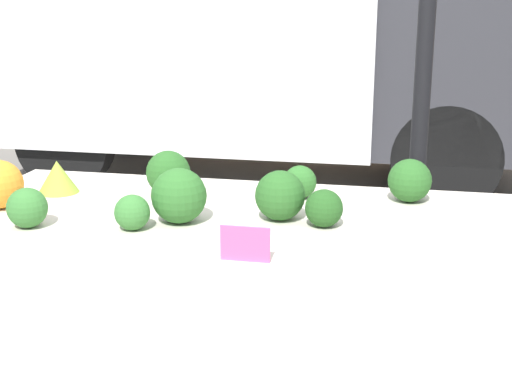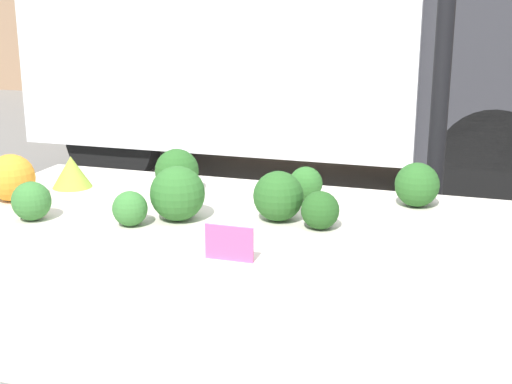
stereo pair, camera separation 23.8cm
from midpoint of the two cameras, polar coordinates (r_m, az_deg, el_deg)
name	(u,v)px [view 2 (the right image)]	position (r m, az deg, el deg)	size (l,w,h in m)	color
tent_pole	(439,118)	(2.96, 16.68, 5.65)	(0.07, 0.07, 2.27)	black
parked_truck	(298,25)	(6.37, 4.48, 13.19)	(4.68, 1.95, 2.52)	white
market_table	(250,251)	(2.38, 2.37, -4.81)	(2.10, 0.89, 0.89)	beige
orange_cauliflower	(11,178)	(2.66, -16.61, 1.07)	(0.17, 0.17, 0.17)	orange
romanesco_head	(72,172)	(2.79, -12.21, 1.56)	(0.15, 0.15, 0.12)	#93B238
broccoli_head_0	(31,201)	(2.41, -14.87, -0.75)	(0.13, 0.13, 0.13)	#387533
broccoli_head_1	(178,194)	(2.33, -3.40, -0.17)	(0.18, 0.18, 0.18)	#2D6628
broccoli_head_2	(306,183)	(2.58, 6.65, 0.66)	(0.12, 0.12, 0.12)	#2D6628
broccoli_head_3	(320,210)	(2.27, 8.16, -1.50)	(0.12, 0.12, 0.12)	#23511E
broccoli_head_4	(417,185)	(2.57, 15.38, 0.53)	(0.16, 0.16, 0.16)	#285B23
broccoli_head_6	(278,196)	(2.33, 4.73, -0.37)	(0.17, 0.17, 0.17)	#285B23
broccoli_head_7	(177,171)	(2.66, -3.82, 1.68)	(0.16, 0.16, 0.16)	#285B23
broccoli_head_8	(130,209)	(2.29, -7.15, -1.37)	(0.11, 0.11, 0.11)	#387533
price_sign	(229,243)	(1.98, 1.28, -4.18)	(0.14, 0.01, 0.10)	#F45B9E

